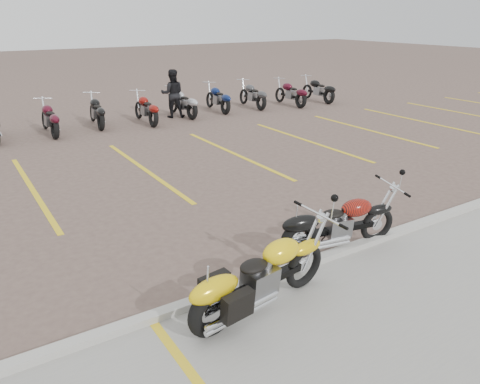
% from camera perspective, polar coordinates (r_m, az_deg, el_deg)
% --- Properties ---
extents(ground, '(100.00, 100.00, 0.00)m').
position_cam_1_polar(ground, '(8.82, -1.82, -4.16)').
color(ground, '#6F5A4F').
rests_on(ground, ground).
extents(concrete_apron, '(60.00, 5.00, 0.01)m').
position_cam_1_polar(concrete_apron, '(6.00, 22.17, -19.40)').
color(concrete_apron, '#9E9B93').
rests_on(concrete_apron, ground).
extents(curb, '(60.00, 0.18, 0.12)m').
position_cam_1_polar(curb, '(7.33, 6.30, -9.32)').
color(curb, '#ADAAA3').
rests_on(curb, ground).
extents(parking_stripes, '(38.00, 5.50, 0.01)m').
position_cam_1_polar(parking_stripes, '(12.20, -11.48, 2.67)').
color(parking_stripes, yellow).
rests_on(parking_stripes, ground).
extents(yellow_cruiser, '(2.34, 0.51, 0.96)m').
position_cam_1_polar(yellow_cruiser, '(6.23, 2.08, -10.63)').
color(yellow_cruiser, black).
rests_on(yellow_cruiser, ground).
extents(flame_cruiser, '(2.15, 0.54, 0.89)m').
position_cam_1_polar(flame_cruiser, '(7.94, 11.61, -4.07)').
color(flame_cruiser, black).
rests_on(flame_cruiser, ground).
extents(person_b, '(1.07, 0.97, 1.80)m').
position_cam_1_polar(person_b, '(18.24, -8.23, 11.78)').
color(person_b, black).
rests_on(person_b, ground).
extents(bg_bike_row, '(20.53, 2.03, 1.10)m').
position_cam_1_polar(bg_bike_row, '(17.19, -17.04, 9.34)').
color(bg_bike_row, black).
rests_on(bg_bike_row, ground).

